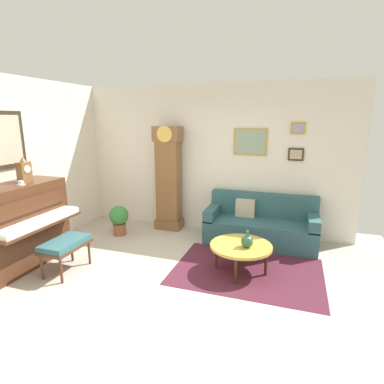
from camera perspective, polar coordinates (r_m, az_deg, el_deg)
ground_plane at (r=4.30m, az=-5.62°, el=-17.56°), size 6.40×6.00×0.10m
wall_back at (r=6.00m, az=3.58°, el=6.14°), size 5.30×0.13×2.80m
area_rug at (r=4.69m, az=10.13°, el=-14.15°), size 2.10×1.50×0.01m
piano at (r=5.22m, az=-29.29°, el=-5.44°), size 0.87×1.44×1.24m
piano_bench at (r=4.81m, az=-22.33°, el=-9.02°), size 0.42×0.70×0.48m
grandfather_clock at (r=6.06m, az=-4.36°, el=2.00°), size 0.52×0.34×2.03m
couch at (r=5.65m, az=12.54°, el=-5.99°), size 1.90×0.80×0.84m
coffee_table at (r=4.52m, az=9.02°, el=-9.92°), size 0.88×0.88×0.41m
mantel_clock at (r=5.19m, az=-28.56°, el=3.47°), size 0.13×0.18×0.38m
teacup at (r=5.02m, az=-29.05°, el=1.42°), size 0.12×0.12×0.06m
green_jug at (r=4.40m, az=10.12°, el=-8.95°), size 0.17×0.17×0.24m
potted_plant at (r=6.01m, az=-13.33°, el=-4.76°), size 0.36×0.36×0.56m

